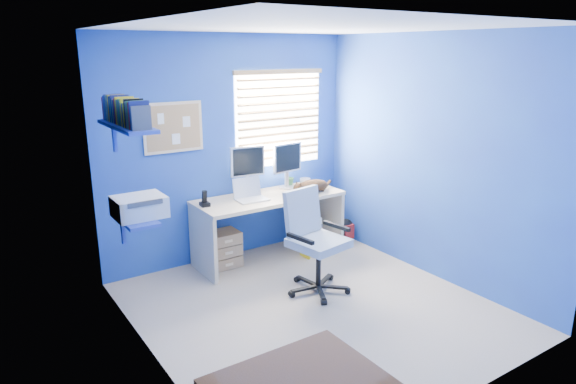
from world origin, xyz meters
TOP-DOWN VIEW (x-y plane):
  - floor at (0.00, 0.00)m, footprint 3.00×3.20m
  - ceiling at (0.00, 0.00)m, footprint 3.00×3.20m
  - wall_back at (0.00, 1.60)m, footprint 3.00×0.01m
  - wall_front at (0.00, -1.60)m, footprint 3.00×0.01m
  - wall_left at (-1.50, 0.00)m, footprint 0.01×3.20m
  - wall_right at (1.50, 0.00)m, footprint 0.01×3.20m
  - desk at (0.30, 1.26)m, footprint 1.69×0.65m
  - laptop at (0.06, 1.22)m, footprint 0.34×0.28m
  - monitor_left at (0.17, 1.52)m, footprint 0.41×0.18m
  - monitor_right at (0.65, 1.43)m, footprint 0.41×0.17m
  - phone at (-0.46, 1.31)m, footprint 0.10×0.12m
  - mug at (0.74, 1.49)m, footprint 0.10×0.09m
  - cd_spindle at (0.95, 1.47)m, footprint 0.13×0.13m
  - cat at (0.80, 1.11)m, footprint 0.43×0.26m
  - tower_pc at (0.80, 1.23)m, footprint 0.25×0.46m
  - drawer_boxes at (-0.25, 1.34)m, footprint 0.35×0.28m
  - yellow_book at (0.66, 1.03)m, footprint 0.03×0.17m
  - backpack at (1.35, 1.17)m, footprint 0.26×0.20m
  - office_chair at (0.24, 0.31)m, footprint 0.68×0.68m
  - window_blinds at (0.65, 1.57)m, footprint 1.15×0.05m
  - corkboard at (-0.65, 1.58)m, footprint 0.64×0.02m
  - wall_shelves at (-1.35, 0.75)m, footprint 0.42×0.90m

SIDE VIEW (x-z plane):
  - floor at x=0.00m, z-range 0.00..0.00m
  - yellow_book at x=0.66m, z-range 0.00..0.24m
  - backpack at x=1.35m, z-range 0.00..0.30m
  - drawer_boxes at x=-0.25m, z-range 0.00..0.41m
  - tower_pc at x=0.80m, z-range 0.00..0.45m
  - desk at x=0.30m, z-range 0.00..0.74m
  - office_chair at x=0.24m, z-range -0.13..0.88m
  - cd_spindle at x=0.95m, z-range 0.74..0.81m
  - mug at x=0.74m, z-range 0.74..0.84m
  - cat at x=0.80m, z-range 0.74..0.89m
  - phone at x=-0.46m, z-range 0.74..0.91m
  - laptop at x=0.06m, z-range 0.74..0.96m
  - monitor_left at x=0.17m, z-range 0.74..1.28m
  - monitor_right at x=0.65m, z-range 0.74..1.28m
  - wall_back at x=0.00m, z-range 0.00..2.50m
  - wall_front at x=0.00m, z-range 0.00..2.50m
  - wall_left at x=-1.50m, z-range 0.00..2.50m
  - wall_right at x=1.50m, z-range 0.00..2.50m
  - wall_shelves at x=-1.35m, z-range 0.91..1.96m
  - corkboard at x=-0.65m, z-range 1.29..1.81m
  - window_blinds at x=0.65m, z-range 1.00..2.10m
  - ceiling at x=0.00m, z-range 2.50..2.50m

